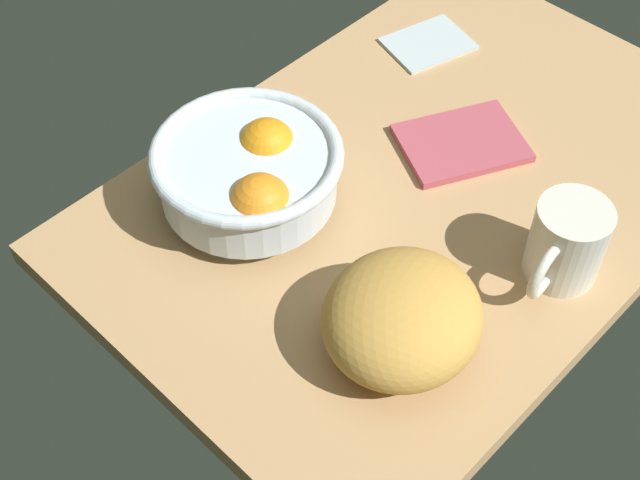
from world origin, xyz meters
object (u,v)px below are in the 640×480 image
(fruit_bowl, at_px, (250,172))
(napkin_folded, at_px, (428,42))
(napkin_spare, at_px, (461,143))
(bread_loaf, at_px, (402,318))
(mug, at_px, (567,242))

(fruit_bowl, height_order, napkin_folded, fruit_bowl)
(fruit_bowl, distance_m, napkin_folded, 0.38)
(napkin_spare, bearing_deg, napkin_folded, -128.58)
(bread_loaf, bearing_deg, fruit_bowl, -96.19)
(bread_loaf, height_order, napkin_spare, bread_loaf)
(bread_loaf, distance_m, mug, 0.21)
(bread_loaf, relative_size, mug, 1.35)
(napkin_spare, bearing_deg, bread_loaf, 26.42)
(fruit_bowl, relative_size, napkin_folded, 1.94)
(napkin_folded, distance_m, mug, 0.41)
(bread_loaf, bearing_deg, mug, 162.40)
(napkin_spare, distance_m, mug, 0.22)
(fruit_bowl, bearing_deg, napkin_folded, -173.09)
(fruit_bowl, bearing_deg, napkin_spare, 155.50)
(fruit_bowl, height_order, mug, fruit_bowl)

